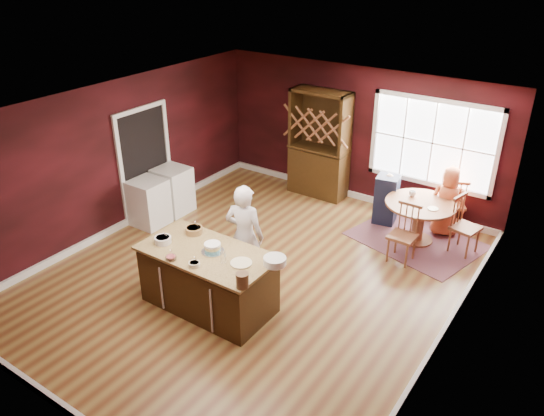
{
  "coord_description": "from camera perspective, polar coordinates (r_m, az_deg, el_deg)",
  "views": [
    {
      "loc": [
        4.22,
        -5.72,
        4.79
      ],
      "look_at": [
        0.06,
        0.39,
        1.05
      ],
      "focal_mm": 35.0,
      "sensor_mm": 36.0,
      "label": 1
    }
  ],
  "objects": [
    {
      "name": "layer_cake",
      "position": [
        7.41,
        -6.42,
        -4.26
      ],
      "size": [
        0.32,
        0.32,
        0.13
      ],
      "primitive_type": null,
      "color": "white",
      "rests_on": "kitchen_island"
    },
    {
      "name": "bowl_blue",
      "position": [
        7.74,
        -11.65,
        -3.37
      ],
      "size": [
        0.24,
        0.24,
        0.09
      ],
      "primitive_type": "cylinder",
      "color": "white",
      "rests_on": "kitchen_island"
    },
    {
      "name": "rug",
      "position": [
        9.83,
        15.21,
        -3.34
      ],
      "size": [
        2.42,
        2.07,
        0.01
      ],
      "primitive_type": "cube",
      "rotation": [
        0.0,
        0.0,
        -0.24
      ],
      "color": "brown",
      "rests_on": "ground"
    },
    {
      "name": "window",
      "position": [
        10.14,
        16.9,
        6.71
      ],
      "size": [
        2.36,
        0.1,
        1.66
      ],
      "primitive_type": null,
      "color": "white",
      "rests_on": "room_shell"
    },
    {
      "name": "washer",
      "position": [
        10.1,
        -13.11,
        0.57
      ],
      "size": [
        0.6,
        0.58,
        0.88
      ],
      "primitive_type": "cube",
      "color": "white",
      "rests_on": "ground"
    },
    {
      "name": "stoneware_crock",
      "position": [
        6.65,
        -3.21,
        -7.76
      ],
      "size": [
        0.17,
        0.17,
        0.2
      ],
      "primitive_type": "cylinder",
      "color": "brown",
      "rests_on": "kitchen_island"
    },
    {
      "name": "drinking_glass",
      "position": [
        7.15,
        -5.27,
        -5.3
      ],
      "size": [
        0.08,
        0.08,
        0.16
      ],
      "primitive_type": "cylinder",
      "color": "white",
      "rests_on": "kitchen_island"
    },
    {
      "name": "room_shell",
      "position": [
        7.9,
        -1.94,
        1.01
      ],
      "size": [
        7.0,
        7.0,
        7.0
      ],
      "color": "olive",
      "rests_on": "ground"
    },
    {
      "name": "bowl_pink",
      "position": [
        7.33,
        -10.82,
        -5.28
      ],
      "size": [
        0.15,
        0.15,
        0.06
      ],
      "primitive_type": "cylinder",
      "color": "silver",
      "rests_on": "kitchen_island"
    },
    {
      "name": "toddler",
      "position": [
        9.98,
        12.45,
        2.67
      ],
      "size": [
        0.18,
        0.14,
        0.26
      ],
      "primitive_type": null,
      "color": "#8CA5BF",
      "rests_on": "high_chair"
    },
    {
      "name": "bowl_olive",
      "position": [
        7.15,
        -8.36,
        -6.0
      ],
      "size": [
        0.15,
        0.15,
        0.06
      ],
      "primitive_type": "cylinder",
      "color": "silver",
      "rests_on": "kitchen_island"
    },
    {
      "name": "dinner_plate",
      "position": [
        7.14,
        -3.33,
        -5.93
      ],
      "size": [
        0.3,
        0.3,
        0.02
      ],
      "primitive_type": "cylinder",
      "color": "beige",
      "rests_on": "kitchen_island"
    },
    {
      "name": "chair_north",
      "position": [
        10.26,
        18.86,
        0.59
      ],
      "size": [
        0.56,
        0.56,
        1.01
      ],
      "primitive_type": null,
      "rotation": [
        0.0,
        0.0,
        3.65
      ],
      "color": "brown",
      "rests_on": "ground"
    },
    {
      "name": "bowl_yellow",
      "position": [
        7.91,
        -8.4,
        -2.37
      ],
      "size": [
        0.26,
        0.26,
        0.1
      ],
      "primitive_type": "cylinder",
      "color": "#A98640",
      "rests_on": "kitchen_island"
    },
    {
      "name": "white_tub",
      "position": [
        7.09,
        0.3,
        -5.72
      ],
      "size": [
        0.31,
        0.31,
        0.11
      ],
      "primitive_type": "cylinder",
      "color": "silver",
      "rests_on": "kitchen_island"
    },
    {
      "name": "dryer",
      "position": [
        10.49,
        -10.61,
        1.9
      ],
      "size": [
        0.62,
        0.6,
        0.9
      ],
      "primitive_type": "cube",
      "color": "white",
      "rests_on": "ground"
    },
    {
      "name": "chair_south",
      "position": [
        8.92,
        13.9,
        -2.72
      ],
      "size": [
        0.43,
        0.41,
        1.01
      ],
      "primitive_type": null,
      "rotation": [
        0.0,
        0.0,
        -0.02
      ],
      "color": "brown",
      "rests_on": "ground"
    },
    {
      "name": "table_plate",
      "position": [
        9.32,
        16.92,
        -0.07
      ],
      "size": [
        0.18,
        0.18,
        0.01
      ],
      "primitive_type": "cylinder",
      "color": "beige",
      "rests_on": "dining_table"
    },
    {
      "name": "table_cup",
      "position": [
        9.68,
        14.86,
        1.51
      ],
      "size": [
        0.13,
        0.13,
        0.1
      ],
      "primitive_type": "imported",
      "rotation": [
        0.0,
        0.0,
        -0.06
      ],
      "color": "white",
      "rests_on": "dining_table"
    },
    {
      "name": "seated_woman",
      "position": [
        9.92,
        18.37,
        0.69
      ],
      "size": [
        0.73,
        0.59,
        1.3
      ],
      "primitive_type": "imported",
      "rotation": [
        0.0,
        0.0,
        3.45
      ],
      "color": "#D26538",
      "rests_on": "ground"
    },
    {
      "name": "baker",
      "position": [
        7.95,
        -2.97,
        -3.05
      ],
      "size": [
        0.69,
        0.53,
        1.67
      ],
      "primitive_type": "imported",
      "rotation": [
        0.0,
        0.0,
        3.38
      ],
      "color": "silver",
      "rests_on": "ground"
    },
    {
      "name": "chair_east",
      "position": [
        9.47,
        20.16,
        -1.78
      ],
      "size": [
        0.5,
        0.52,
        1.03
      ],
      "primitive_type": null,
      "rotation": [
        0.0,
        0.0,
        1.34
      ],
      "color": "olive",
      "rests_on": "ground"
    },
    {
      "name": "doorway",
      "position": [
        10.29,
        -13.44,
        4.61
      ],
      "size": [
        0.08,
        1.26,
        2.13
      ],
      "primitive_type": null,
      "color": "white",
      "rests_on": "room_shell"
    },
    {
      "name": "kitchen_island",
      "position": [
        7.71,
        -6.85,
        -7.72
      ],
      "size": [
        1.93,
        1.01,
        0.92
      ],
      "color": "#39240F",
      "rests_on": "ground"
    },
    {
      "name": "high_chair",
      "position": [
        10.11,
        12.19,
        1.0
      ],
      "size": [
        0.46,
        0.46,
        0.98
      ],
      "primitive_type": null,
      "rotation": [
        0.0,
        0.0,
        0.18
      ],
      "color": "black",
      "rests_on": "ground"
    },
    {
      "name": "dining_table",
      "position": [
        9.58,
        15.58,
        -0.61
      ],
      "size": [
        1.22,
        1.22,
        0.75
      ],
      "color": "brown",
      "rests_on": "ground"
    },
    {
      "name": "hutch",
      "position": [
        10.86,
        5.12,
        6.86
      ],
      "size": [
        1.2,
        0.5,
        2.2
      ],
      "primitive_type": "cube",
      "color": "black",
      "rests_on": "ground"
    }
  ]
}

